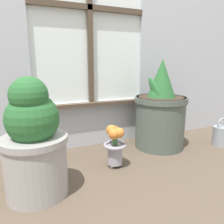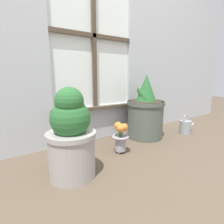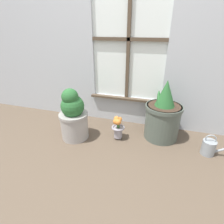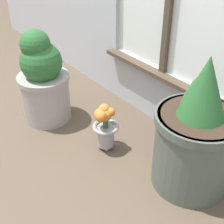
{
  "view_description": "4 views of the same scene",
  "coord_description": "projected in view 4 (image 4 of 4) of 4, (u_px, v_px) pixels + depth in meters",
  "views": [
    {
      "loc": [
        -0.5,
        -0.85,
        0.61
      ],
      "look_at": [
        -0.01,
        0.26,
        0.34
      ],
      "focal_mm": 35.0,
      "sensor_mm": 36.0,
      "label": 1
    },
    {
      "loc": [
        -0.8,
        -0.82,
        0.61
      ],
      "look_at": [
        -0.05,
        0.3,
        0.34
      ],
      "focal_mm": 28.0,
      "sensor_mm": 36.0,
      "label": 2
    },
    {
      "loc": [
        0.41,
        -1.28,
        1.08
      ],
      "look_at": [
        -0.05,
        0.24,
        0.32
      ],
      "focal_mm": 28.0,
      "sensor_mm": 36.0,
      "label": 3
    },
    {
      "loc": [
        1.06,
        -0.52,
        1.1
      ],
      "look_at": [
        0.04,
        0.28,
        0.24
      ],
      "focal_mm": 50.0,
      "sensor_mm": 36.0,
      "label": 4
    }
  ],
  "objects": [
    {
      "name": "flower_vase",
      "position": [
        105.0,
        125.0,
        1.62
      ],
      "size": [
        0.14,
        0.14,
        0.26
      ],
      "color": "#99939E",
      "rests_on": "ground_plane"
    },
    {
      "name": "potted_plant_left",
      "position": [
        43.0,
        80.0,
        1.8
      ],
      "size": [
        0.3,
        0.3,
        0.56
      ],
      "color": "#9E9993",
      "rests_on": "ground_plane"
    },
    {
      "name": "ground_plane",
      "position": [
        64.0,
        167.0,
        1.57
      ],
      "size": [
        10.0,
        10.0,
        0.0
      ],
      "primitive_type": "plane",
      "color": "brown"
    },
    {
      "name": "potted_plant_right",
      "position": [
        196.0,
        137.0,
        1.35
      ],
      "size": [
        0.38,
        0.38,
        0.64
      ],
      "color": "#4C564C",
      "rests_on": "ground_plane"
    }
  ]
}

